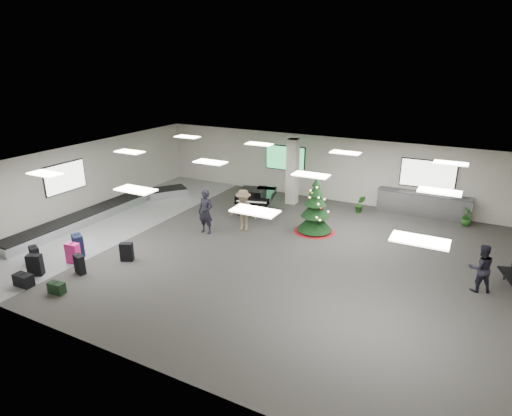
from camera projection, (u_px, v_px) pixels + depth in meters
The scene contains 19 objects.
ground at pixel (258, 249), 16.17m from camera, with size 18.00×18.00×0.00m, color #383633.
room_envelope at pixel (257, 184), 16.12m from camera, with size 18.02×14.02×3.21m.
baggage_carousel at pixel (104, 212), 19.46m from camera, with size 2.28×9.71×0.43m.
service_counter at pixel (423, 205), 19.35m from camera, with size 4.05×0.65×1.08m.
suitcase_0 at pixel (35, 265), 14.11m from camera, with size 0.54×0.45×0.75m.
suitcase_1 at pixel (80, 264), 14.25m from camera, with size 0.47×0.34×0.68m.
pink_suitcase at pixel (73, 253), 14.96m from camera, with size 0.50×0.33×0.76m.
suitcase_3 at pixel (127, 252), 15.15m from camera, with size 0.51×0.42×0.69m.
navy_suitcase at pixel (78, 245), 15.51m from camera, with size 0.60×0.51×0.83m.
suitcase_5 at pixel (35, 256), 14.83m from camera, with size 0.51×0.40×0.70m.
green_duffel at pixel (57, 288), 13.09m from camera, with size 0.54×0.30×0.37m.
black_duffel at pixel (24, 280), 13.49m from camera, with size 0.63×0.36×0.42m.
christmas_tree at pixel (315, 213), 17.51m from camera, with size 1.72×1.72×2.45m.
grand_piano at pixel (256, 195), 19.73m from camera, with size 2.03×2.37×1.16m.
traveler_a at pixel (206, 212), 17.37m from camera, with size 0.67×0.44×1.83m, color black.
traveler_b at pixel (243, 210), 17.66m from camera, with size 1.14×0.65×1.76m, color #7C694C.
traveler_bench at pixel (481, 268), 13.03m from camera, with size 0.75×0.59×1.55m, color black.
potted_plant_left at pixel (360, 204), 19.81m from camera, with size 0.46×0.37×0.84m, color #1D4416.
potted_plant_right at pixel (467, 217), 18.29m from camera, with size 0.43×0.43×0.78m, color #1D4416.
Camera 1 is at (6.79, -13.07, 6.84)m, focal length 30.00 mm.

